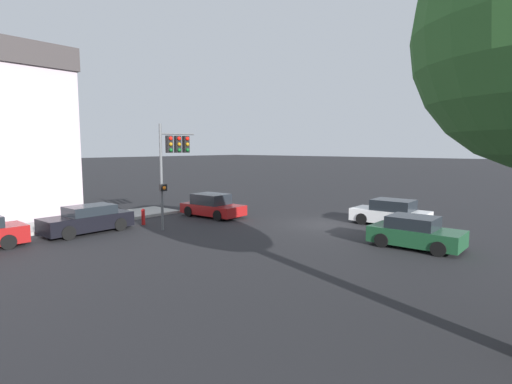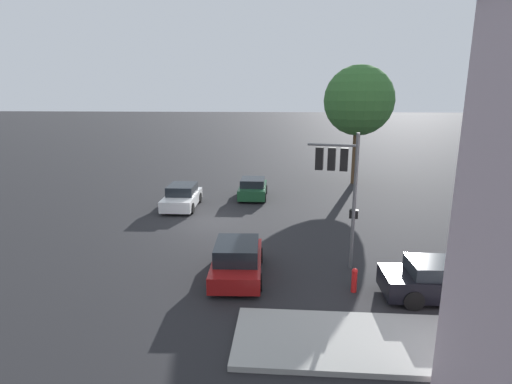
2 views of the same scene
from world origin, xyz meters
TOP-DOWN VIEW (x-y plane):
  - ground_plane at (0.00, 0.00)m, footprint 300.00×300.00m
  - street_tree at (-10.93, 9.75)m, footprint 5.40×5.40m
  - traffic_signal at (5.45, 6.28)m, footprint 0.66×2.13m
  - crossing_car_0 at (-5.76, 1.93)m, footprint 3.83×1.99m
  - crossing_car_1 at (6.73, 2.34)m, footprint 4.17×2.14m
  - crossing_car_2 at (-2.91, -2.36)m, footprint 4.19×2.07m
  - parked_car_0 at (8.01, 9.81)m, footprint 1.91×4.43m
  - fire_hydrant at (7.73, 6.73)m, footprint 0.22×0.22m

SIDE VIEW (x-z plane):
  - ground_plane at x=0.00m, z-range 0.00..0.00m
  - fire_hydrant at x=7.73m, z-range 0.03..0.95m
  - crossing_car_0 at x=-5.76m, z-range -0.04..1.34m
  - crossing_car_1 at x=6.73m, z-range -0.05..1.40m
  - parked_car_0 at x=8.01m, z-range -0.02..1.38m
  - crossing_car_2 at x=-2.91m, z-range -0.04..1.41m
  - traffic_signal at x=5.45m, z-range 1.21..6.79m
  - street_tree at x=-10.93m, z-range 1.90..11.18m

